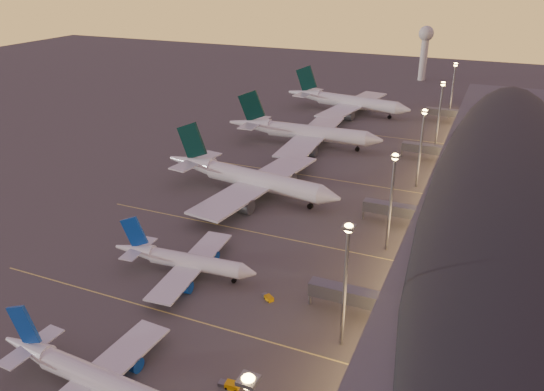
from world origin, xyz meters
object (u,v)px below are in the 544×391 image
Objects in this scene: airliner_narrow_south at (84,374)px; airliner_wide_far at (346,101)px; airliner_narrow_north at (184,261)px; radar_tower at (425,44)px; baggage_tug_c at (268,297)px; airliner_wide_near at (249,178)px; baggage_tug_d at (230,385)px; airliner_wide_mid at (303,132)px.

airliner_wide_far reaches higher than airliner_narrow_south.
airliner_wide_far reaches higher than airliner_narrow_north.
radar_tower is at bearing 91.03° from airliner_narrow_south.
baggage_tug_c is (17.80, 36.71, -3.03)m from airliner_narrow_south.
airliner_wide_far is (-10.71, 195.60, 1.86)m from airliner_narrow_south.
airliner_wide_near is 19.15× the size of baggage_tug_c.
airliner_wide_far is (-6.19, 157.06, 1.96)m from airliner_narrow_north.
airliner_narrow_north is at bearing 129.69° from baggage_tug_d.
airliner_wide_mid is 151.68m from radar_tower.
radar_tower is 8.57× the size of baggage_tug_d.
radar_tower reaches higher than airliner_narrow_north.
airliner_wide_near is at bearing 154.19° from baggage_tug_c.
airliner_wide_mid is at bearing -82.69° from airliner_wide_far.
radar_tower is at bearing 88.64° from baggage_tug_d.
airliner_narrow_south is 9.88× the size of baggage_tug_d.
airliner_narrow_south is at bearing -159.22° from baggage_tug_d.
airliner_narrow_north is 1.12× the size of radar_tower.
airliner_narrow_north reaches higher than baggage_tug_c.
airliner_wide_mid is at bearing 101.23° from baggage_tug_d.
baggage_tug_c is (7.14, -252.12, -21.44)m from radar_tower.
airliner_wide_far is at bearing 86.12° from airliner_wide_mid.
radar_tower is 253.13m from baggage_tug_c.
baggage_tug_d is at bearing -45.96° from baggage_tug_c.
radar_tower reaches higher than airliner_wide_far.
airliner_wide_far is at bearing 87.66° from airliner_narrow_north.
airliner_wide_mid is at bearing -98.79° from radar_tower.
airliner_wide_far is 1.98× the size of radar_tower.
baggage_tug_c is (28.50, -158.88, -4.89)m from airliner_wide_far.
airliner_narrow_south is 24.73m from baggage_tug_d.
airliner_wide_mid is (-1.28, 52.78, 0.05)m from airliner_wide_near.
airliner_wide_near reaches higher than airliner_narrow_north.
radar_tower is at bearing 86.13° from airliner_wide_far.
airliner_narrow_south is 0.59× the size of airliner_wide_near.
airliner_wide_far is 188.38m from baggage_tug_d.
airliner_wide_far reaches higher than baggage_tug_c.
baggage_tug_d is (33.04, -185.40, -4.82)m from airliner_wide_far.
baggage_tug_c is 26.90m from baggage_tug_d.
airliner_wide_near is at bearing -90.77° from airliner_wide_mid.
baggage_tug_d is (4.53, -26.52, 0.07)m from baggage_tug_c.
radar_tower is (21.76, 201.79, 16.65)m from airliner_wide_near.
radar_tower is 279.70m from baggage_tug_d.
airliner_wide_near reaches higher than airliner_narrow_south.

